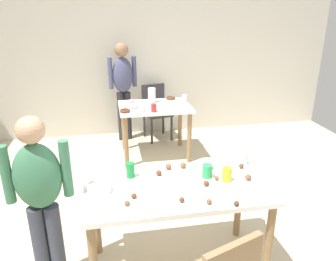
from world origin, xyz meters
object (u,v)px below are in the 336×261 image
dining_table_near (177,198)px  person_adult_far (123,83)px  chair_far_table (156,108)px  soda_can (130,170)px  mixing_bowl (99,188)px  pitcher_far (152,95)px  dining_table_far (155,114)px  person_girl_near (40,193)px

dining_table_near → person_adult_far: (-0.24, 2.91, 0.27)m
person_adult_far → chair_far_table: bearing=-0.2°
person_adult_far → soda_can: (-0.09, -2.70, -0.11)m
dining_table_near → chair_far_table: 2.92m
mixing_bowl → dining_table_near: bearing=-3.0°
soda_can → pitcher_far: size_ratio=0.59×
dining_table_near → chair_far_table: (0.26, 2.91, -0.16)m
dining_table_far → person_girl_near: (-1.12, -2.20, 0.18)m
dining_table_far → chair_far_table: bearing=80.7°
person_adult_far → soda_can: size_ratio=12.57×
dining_table_far → soda_can: 2.05m
pitcher_far → person_girl_near: bearing=-115.0°
mixing_bowl → soda_can: bearing=36.9°
chair_far_table → mixing_bowl: (-0.84, -2.88, 0.28)m
person_girl_near → person_adult_far: person_adult_far is taller
person_adult_far → mixing_bowl: 2.90m
person_adult_far → soda_can: 2.70m
person_girl_near → soda_can: 0.68m
dining_table_near → person_adult_far: bearing=94.8°
dining_table_far → chair_far_table: chair_far_table is taller
person_adult_far → pitcher_far: person_adult_far is taller
chair_far_table → person_adult_far: size_ratio=0.57×
dining_table_far → person_girl_near: size_ratio=0.72×
dining_table_near → person_adult_far: 2.93m
soda_can → dining_table_near: bearing=-32.4°
dining_table_near → person_girl_near: (-0.97, -0.00, 0.15)m
chair_far_table → person_adult_far: person_adult_far is taller
dining_table_near → pitcher_far: 2.37m
mixing_bowl → person_girl_near: bearing=-175.3°
chair_far_table → dining_table_near: bearing=-95.1°
dining_table_near → person_girl_near: size_ratio=1.02×
soda_can → chair_far_table: bearing=77.6°
person_adult_far → person_girl_near: bearing=-104.1°
person_girl_near → pitcher_far: bearing=65.0°
person_adult_far → mixing_bowl: size_ratio=9.00×
chair_far_table → person_adult_far: 0.66m
pitcher_far → soda_can: bearing=-102.2°
person_girl_near → pitcher_far: size_ratio=6.56×
dining_table_far → soda_can: (-0.48, -1.98, 0.18)m
dining_table_far → person_girl_near: person_girl_near is taller
person_girl_near → mixing_bowl: (0.40, 0.03, -0.02)m
mixing_bowl → dining_table_far: bearing=71.6°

